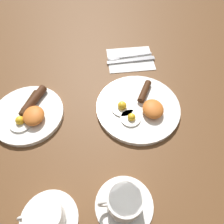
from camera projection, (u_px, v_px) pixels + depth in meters
ground_plane at (138, 109)px, 0.72m from camera, size 3.00×3.00×0.00m
breakfast_plate_near at (139, 107)px, 0.71m from camera, size 0.27×0.27×0.05m
breakfast_plate_far at (29, 113)px, 0.70m from camera, size 0.23×0.23×0.05m
teacup_near at (124, 202)px, 0.53m from camera, size 0.15×0.15×0.07m
teacup_far at (46, 218)px, 0.51m from camera, size 0.14×0.14×0.07m
napkin at (130, 59)px, 0.86m from camera, size 0.14×0.18×0.01m
knife at (134, 60)px, 0.85m from camera, size 0.02×0.19×0.01m
spoon at (119, 57)px, 0.85m from camera, size 0.04×0.18×0.01m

